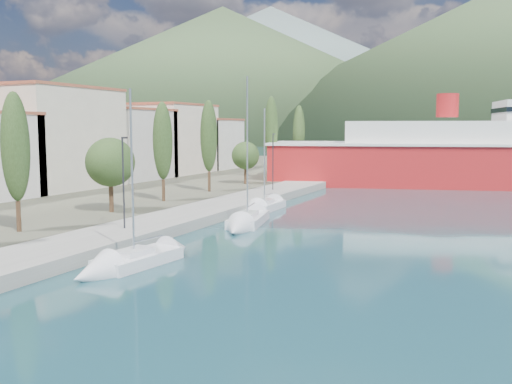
% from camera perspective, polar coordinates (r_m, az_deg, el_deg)
% --- Properties ---
extents(ground, '(1400.00, 1400.00, 0.00)m').
position_cam_1_polar(ground, '(138.89, 18.06, 3.03)').
color(ground, '#1B434C').
extents(quay, '(5.00, 88.00, 0.80)m').
position_cam_1_polar(quay, '(50.20, -3.84, -1.65)').
color(quay, gray).
rests_on(quay, ground).
extents(town_buildings, '(9.20, 69.20, 11.30)m').
position_cam_1_polar(town_buildings, '(71.75, -16.21, 4.67)').
color(town_buildings, beige).
rests_on(town_buildings, land_strip).
extents(tree_row, '(3.92, 62.47, 10.92)m').
position_cam_1_polar(tree_row, '(57.02, -6.77, 4.72)').
color(tree_row, '#47301E').
rests_on(tree_row, land_strip).
extents(lamp_posts, '(0.15, 47.18, 6.06)m').
position_cam_1_polar(lamp_posts, '(40.08, -11.52, 1.49)').
color(lamp_posts, '#2D2D33').
rests_on(lamp_posts, quay).
extents(sailboat_near, '(2.91, 7.38, 10.33)m').
position_cam_1_polar(sailboat_near, '(30.67, -13.86, -7.25)').
color(sailboat_near, silver).
rests_on(sailboat_near, ground).
extents(sailboat_mid, '(3.99, 8.74, 12.18)m').
position_cam_1_polar(sailboat_mid, '(42.45, -1.35, -3.26)').
color(sailboat_mid, silver).
rests_on(sailboat_mid, ground).
extents(sailboat_far, '(2.32, 6.87, 10.03)m').
position_cam_1_polar(sailboat_far, '(50.74, 0.28, -1.68)').
color(sailboat_far, silver).
rests_on(sailboat_far, ground).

